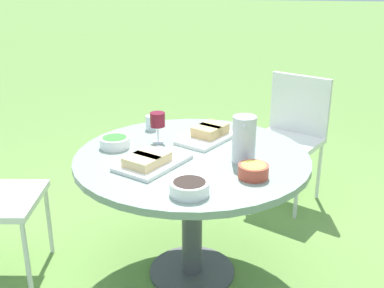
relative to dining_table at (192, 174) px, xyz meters
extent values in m
plane|color=#668E42|center=(0.00, 0.00, -0.60)|extent=(40.00, 40.00, 0.00)
cylinder|color=#4C4C51|center=(0.00, 0.00, -0.60)|extent=(0.47, 0.47, 0.02)
cylinder|color=#4C4C51|center=(0.00, 0.00, -0.26)|extent=(0.11, 0.11, 0.66)
cylinder|color=gray|center=(0.00, 0.00, 0.09)|extent=(1.20, 1.20, 0.03)
cube|color=silver|center=(-0.96, 0.52, -0.15)|extent=(0.58, 0.59, 0.04)
cube|color=silver|center=(-1.13, 0.61, 0.07)|extent=(0.24, 0.40, 0.42)
cylinder|color=silver|center=(-0.89, 0.26, -0.39)|extent=(0.03, 0.03, 0.43)
cylinder|color=silver|center=(-0.70, 0.60, -0.39)|extent=(0.03, 0.03, 0.43)
cylinder|color=silver|center=(-1.21, 0.44, -0.39)|extent=(0.03, 0.03, 0.43)
cylinder|color=silver|center=(-1.03, 0.78, -0.39)|extent=(0.03, 0.03, 0.43)
cylinder|color=silver|center=(0.30, -0.81, -0.39)|extent=(0.03, 0.03, 0.43)
cylinder|color=silver|center=(-0.08, -0.86, -0.39)|extent=(0.03, 0.03, 0.43)
cylinder|color=silver|center=(0.04, 0.26, 0.22)|extent=(0.12, 0.12, 0.23)
cone|color=silver|center=(0.09, 0.26, 0.32)|extent=(0.03, 0.03, 0.03)
cylinder|color=silver|center=(-0.16, -0.21, 0.11)|extent=(0.06, 0.06, 0.01)
cylinder|color=silver|center=(-0.16, -0.21, 0.15)|extent=(0.01, 0.01, 0.08)
cylinder|color=maroon|center=(-0.16, -0.21, 0.24)|extent=(0.08, 0.08, 0.08)
cube|color=white|center=(0.15, -0.17, 0.12)|extent=(0.42, 0.36, 0.02)
cube|color=#E0C184|center=(0.22, -0.21, 0.15)|extent=(0.18, 0.19, 0.05)
cube|color=#E0C184|center=(0.15, -0.17, 0.15)|extent=(0.18, 0.19, 0.05)
cube|color=white|center=(-0.23, 0.05, 0.12)|extent=(0.39, 0.34, 0.02)
cube|color=tan|center=(-0.29, 0.08, 0.15)|extent=(0.17, 0.17, 0.05)
cube|color=tan|center=(-0.23, 0.05, 0.15)|extent=(0.17, 0.17, 0.05)
cylinder|color=#B74733|center=(0.23, 0.31, 0.14)|extent=(0.14, 0.14, 0.06)
cylinder|color=#E0C147|center=(0.23, 0.31, 0.16)|extent=(0.11, 0.11, 0.03)
cylinder|color=white|center=(-0.05, -0.42, 0.13)|extent=(0.16, 0.16, 0.05)
cylinder|color=#387533|center=(-0.05, -0.42, 0.15)|extent=(0.13, 0.13, 0.02)
cylinder|color=white|center=(0.43, 0.05, 0.13)|extent=(0.17, 0.17, 0.06)
cylinder|color=#2D231E|center=(0.43, 0.05, 0.15)|extent=(0.14, 0.14, 0.02)
cylinder|color=silver|center=(-0.36, -0.29, 0.15)|extent=(0.06, 0.06, 0.08)
camera|label=1|loc=(2.24, 0.32, 1.03)|focal=45.00mm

